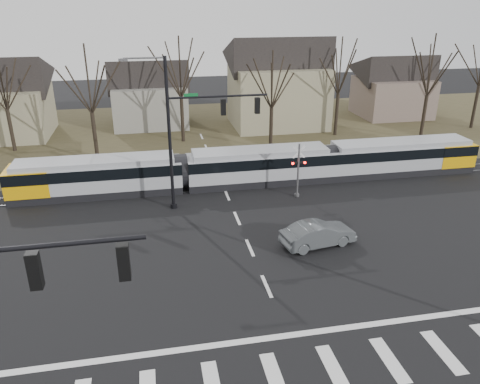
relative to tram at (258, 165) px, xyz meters
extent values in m
plane|color=black|center=(-2.80, -16.00, -1.50)|extent=(140.00, 140.00, 0.00)
cube|color=#38331E|center=(-2.80, 16.00, -1.50)|extent=(140.00, 28.00, 0.01)
cube|color=silver|center=(-4.00, -20.00, -1.49)|extent=(0.60, 2.60, 0.01)
cube|color=silver|center=(-1.60, -20.00, -1.49)|extent=(0.60, 2.60, 0.01)
cube|color=silver|center=(0.80, -20.00, -1.49)|extent=(0.60, 2.60, 0.01)
cube|color=silver|center=(3.20, -20.00, -1.49)|extent=(0.60, 2.60, 0.01)
cube|color=silver|center=(-2.80, -17.80, -1.49)|extent=(28.00, 0.35, 0.01)
cube|color=silver|center=(-2.80, -14.00, -1.49)|extent=(0.18, 2.00, 0.01)
cube|color=silver|center=(-2.80, -10.00, -1.49)|extent=(0.18, 2.00, 0.01)
cube|color=silver|center=(-2.80, -6.00, -1.49)|extent=(0.18, 2.00, 0.01)
cube|color=silver|center=(-2.80, -2.00, -1.49)|extent=(0.18, 2.00, 0.01)
cube|color=silver|center=(-2.80, 2.00, -1.49)|extent=(0.18, 2.00, 0.01)
cube|color=silver|center=(-2.80, 6.00, -1.49)|extent=(0.18, 2.00, 0.01)
cube|color=silver|center=(-2.80, 10.00, -1.49)|extent=(0.18, 2.00, 0.01)
cube|color=silver|center=(-2.80, 14.00, -1.49)|extent=(0.18, 2.00, 0.01)
cube|color=#59595E|center=(-2.80, -0.90, -1.47)|extent=(90.00, 0.12, 0.06)
cube|color=#59595E|center=(-2.80, 0.50, -1.47)|extent=(90.00, 0.12, 0.06)
cube|color=gray|center=(-12.10, 0.00, -0.12)|extent=(12.26, 2.64, 2.75)
cube|color=black|center=(-12.10, 0.00, 0.43)|extent=(12.28, 2.68, 0.80)
cube|color=#E29F06|center=(-16.72, 0.00, -0.04)|extent=(3.02, 2.70, 1.84)
cube|color=gray|center=(0.17, 0.00, -0.12)|extent=(11.32, 2.64, 2.75)
cube|color=black|center=(0.17, 0.00, 0.43)|extent=(11.34, 2.68, 0.80)
cube|color=gray|center=(11.96, 0.00, -0.12)|extent=(12.26, 2.64, 2.75)
cube|color=black|center=(11.96, 0.00, 0.43)|extent=(12.28, 2.68, 0.80)
cube|color=#E29F06|center=(16.58, 0.00, -0.04)|extent=(3.02, 2.70, 1.84)
imported|color=#4B4F52|center=(1.18, -10.44, -0.77)|extent=(3.16, 4.99, 1.46)
cylinder|color=black|center=(-11.55, -22.00, 6.10)|extent=(6.50, 0.14, 0.14)
cube|color=black|center=(-11.22, -22.00, 5.40)|extent=(0.32, 0.32, 1.05)
sphere|color=#FF0C07|center=(-11.22, -22.00, 5.73)|extent=(0.22, 0.22, 0.22)
cube|color=black|center=(-8.95, -22.00, 5.40)|extent=(0.32, 0.32, 1.05)
sphere|color=#FF0C07|center=(-8.95, -22.00, 5.73)|extent=(0.22, 0.22, 0.22)
cylinder|color=black|center=(-6.80, -3.50, 3.60)|extent=(0.22, 0.22, 10.20)
cylinder|color=black|center=(-6.80, -3.50, -1.35)|extent=(0.44, 0.44, 0.30)
cylinder|color=black|center=(-3.55, -3.50, 6.10)|extent=(6.50, 0.14, 0.14)
cube|color=#0C5926|center=(-5.30, -3.50, 6.25)|extent=(0.90, 0.03, 0.22)
cube|color=black|center=(-3.22, -3.50, 5.40)|extent=(0.32, 0.32, 1.05)
sphere|color=#FF0C07|center=(-3.22, -3.50, 5.73)|extent=(0.22, 0.22, 0.22)
cube|color=black|center=(-0.95, -3.50, 5.40)|extent=(0.32, 0.32, 1.05)
sphere|color=#FF0C07|center=(-0.95, -3.50, 5.73)|extent=(0.22, 0.22, 0.22)
cube|color=#59595B|center=(-9.30, -3.50, 8.52)|extent=(0.55, 0.22, 0.14)
cylinder|color=#59595B|center=(2.20, -3.20, 0.50)|extent=(0.14, 0.14, 4.00)
cylinder|color=#59595B|center=(2.20, -3.20, -1.40)|extent=(0.36, 0.36, 0.20)
cube|color=silver|center=(2.20, -3.20, 1.90)|extent=(0.95, 0.04, 0.95)
cube|color=silver|center=(2.20, -3.20, 1.90)|extent=(0.95, 0.04, 0.95)
cube|color=black|center=(2.20, -3.20, 1.10)|extent=(1.00, 0.10, 0.12)
sphere|color=#FF0C07|center=(1.75, -3.28, 1.10)|extent=(0.18, 0.18, 0.18)
sphere|color=#FF0C07|center=(2.65, -3.28, 1.10)|extent=(0.18, 0.18, 0.18)
cube|color=gray|center=(-22.80, 18.00, 1.00)|extent=(9.00, 8.00, 5.00)
cube|color=slate|center=(-7.80, 20.00, 0.75)|extent=(8.00, 7.00, 4.50)
cube|color=gray|center=(6.20, 17.00, 1.75)|extent=(10.00, 8.00, 6.50)
cube|color=brown|center=(21.20, 19.00, 0.75)|extent=(8.00, 7.00, 4.50)
camera|label=1|loc=(-7.96, -33.33, 12.02)|focal=35.00mm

